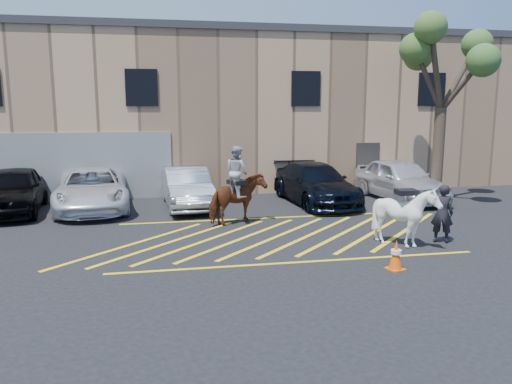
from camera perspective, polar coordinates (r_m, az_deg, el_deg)
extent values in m
plane|color=black|center=(15.30, 2.09, -4.86)|extent=(90.00, 90.00, 0.00)
imported|color=black|center=(20.19, -26.05, 0.18)|extent=(2.41, 5.08, 1.68)
imported|color=silver|center=(19.71, -18.22, 0.29)|extent=(3.08, 5.77, 1.54)
imported|color=#92989F|center=(19.38, -7.91, 0.52)|extent=(1.93, 4.75, 1.53)
imported|color=black|center=(20.14, 6.78, 0.97)|extent=(2.67, 5.60, 1.58)
imported|color=silver|center=(21.52, 16.10, 1.39)|extent=(2.49, 5.17, 1.70)
imported|color=black|center=(15.20, 20.49, -2.31)|extent=(0.74, 0.64, 1.70)
cube|color=tan|center=(26.62, -3.77, 9.05)|extent=(32.00, 10.00, 7.00)
cube|color=#2D2D30|center=(26.82, -3.87, 16.87)|extent=(32.20, 10.20, 0.30)
cube|color=gray|center=(22.41, -27.09, 2.43)|extent=(13.44, 0.08, 2.80)
cube|color=black|center=(21.39, -12.95, 11.55)|extent=(1.30, 0.08, 1.50)
cube|color=black|center=(22.30, 5.71, 11.68)|extent=(1.30, 0.08, 1.50)
cube|color=black|center=(24.69, 19.43, 11.00)|extent=(1.30, 0.08, 1.50)
cube|color=#38332D|center=(23.50, 12.60, 2.84)|extent=(1.10, 0.08, 2.20)
cube|color=yellow|center=(14.66, -13.93, -5.80)|extent=(4.20, 4.20, 0.01)
cube|color=yellow|center=(14.64, -9.80, -5.67)|extent=(4.20, 4.20, 0.01)
cube|color=yellow|center=(14.69, -5.69, -5.51)|extent=(4.20, 4.20, 0.01)
cube|color=yellow|center=(14.82, -1.63, -5.33)|extent=(4.20, 4.20, 0.01)
cube|color=yellow|center=(15.02, 2.35, -5.13)|extent=(4.20, 4.20, 0.01)
cube|color=yellow|center=(15.29, 6.19, -4.91)|extent=(4.20, 4.20, 0.01)
cube|color=yellow|center=(15.62, 9.89, -4.67)|extent=(4.20, 4.20, 0.01)
cube|color=yellow|center=(16.02, 13.41, -4.43)|extent=(4.20, 4.20, 0.01)
cube|color=yellow|center=(16.47, 16.75, -4.19)|extent=(4.20, 4.20, 0.01)
cube|color=yellow|center=(17.39, 0.45, -3.03)|extent=(9.50, 0.12, 0.01)
cube|color=yellow|center=(12.70, 4.97, -8.00)|extent=(9.50, 0.12, 0.01)
imported|color=brown|center=(16.47, -2.17, -0.84)|extent=(2.15, 1.74, 1.66)
imported|color=#A4A6AF|center=(16.32, -2.19, 2.33)|extent=(0.96, 1.03, 1.69)
cube|color=black|center=(16.37, -2.18, 1.15)|extent=(0.67, 0.71, 0.14)
imported|color=white|center=(14.43, 16.71, -2.65)|extent=(1.50, 1.67, 1.73)
cube|color=black|center=(14.31, 16.84, -0.01)|extent=(0.59, 0.50, 0.14)
cube|color=#E26209|center=(12.59, 15.64, -8.45)|extent=(0.47, 0.47, 0.03)
cone|color=#FF520A|center=(12.49, 15.72, -6.86)|extent=(0.32, 0.32, 0.70)
cylinder|color=white|center=(12.47, 15.73, -6.60)|extent=(0.25, 0.25, 0.10)
cylinder|color=#4A3F2D|center=(21.15, 20.07, 3.90)|extent=(0.44, 0.44, 3.80)
cylinder|color=#4A3F2D|center=(21.61, 22.19, 12.05)|extent=(1.76, 0.51, 2.68)
cylinder|color=#4D3C2F|center=(21.78, 19.18, 11.76)|extent=(0.33, 1.88, 2.34)
cylinder|color=#483D2C|center=(20.77, 19.09, 12.01)|extent=(1.40, 0.20, 2.39)
cylinder|color=#402E27|center=(20.63, 22.40, 11.11)|extent=(0.78, 1.62, 1.96)
cylinder|color=#49382C|center=(20.62, 19.87, 12.97)|extent=(1.16, 0.77, 3.11)
sphere|color=#4E7231|center=(22.26, 23.96, 15.14)|extent=(1.20, 1.20, 1.20)
sphere|color=#536D2E|center=(22.56, 18.05, 14.56)|extent=(1.20, 1.20, 1.20)
sphere|color=#4D652B|center=(20.56, 17.75, 15.32)|extent=(1.20, 1.20, 1.20)
sphere|color=#4A6A2D|center=(20.27, 24.55, 13.53)|extent=(1.20, 1.20, 1.20)
sphere|color=#4D6B2E|center=(20.30, 19.33, 17.33)|extent=(1.20, 1.20, 1.20)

